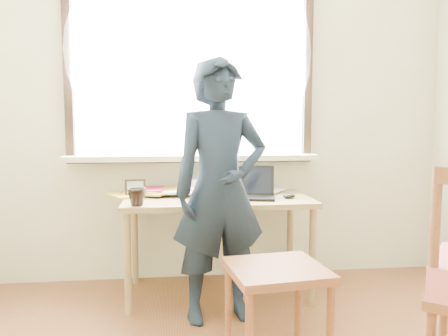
{
  "coord_description": "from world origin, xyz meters",
  "views": [
    {
      "loc": [
        -0.35,
        -1.3,
        1.17
      ],
      "look_at": [
        -0.08,
        0.95,
        0.95
      ],
      "focal_mm": 35.0,
      "sensor_mm": 36.0,
      "label": 1
    }
  ],
  "objects": [
    {
      "name": "work_chair",
      "position": [
        0.16,
        0.76,
        0.4
      ],
      "size": [
        0.51,
        0.49,
        0.47
      ],
      "color": "brown",
      "rests_on": "ground"
    },
    {
      "name": "desk",
      "position": [
        -0.04,
        1.63,
        0.61
      ],
      "size": [
        1.26,
        0.63,
        0.68
      ],
      "color": "olive",
      "rests_on": "ground"
    },
    {
      "name": "laptop",
      "position": [
        0.18,
        1.59,
        0.73
      ],
      "size": [
        0.35,
        0.31,
        0.21
      ],
      "color": "black",
      "rests_on": "desk"
    },
    {
      "name": "mug_dark",
      "position": [
        -0.57,
        1.39,
        0.73
      ],
      "size": [
        0.16,
        0.16,
        0.11
      ],
      "primitive_type": "imported",
      "rotation": [
        0.0,
        0.0,
        -0.61
      ],
      "color": "black",
      "rests_on": "desk"
    },
    {
      "name": "picture_frame",
      "position": [
        -0.61,
        1.73,
        0.73
      ],
      "size": [
        0.14,
        0.02,
        0.11
      ],
      "color": "black",
      "rests_on": "desk"
    },
    {
      "name": "person",
      "position": [
        -0.07,
        1.25,
        0.78
      ],
      "size": [
        0.63,
        0.47,
        1.57
      ],
      "primitive_type": "imported",
      "rotation": [
        0.0,
        0.0,
        0.17
      ],
      "color": "black",
      "rests_on": "ground"
    },
    {
      "name": "mouse",
      "position": [
        0.43,
        1.53,
        0.69
      ],
      "size": [
        0.09,
        0.06,
        0.03
      ],
      "primitive_type": "ellipsoid",
      "color": "black",
      "rests_on": "desk"
    },
    {
      "name": "book_a",
      "position": [
        -0.45,
        1.85,
        0.69
      ],
      "size": [
        0.31,
        0.34,
        0.03
      ],
      "primitive_type": "imported",
      "rotation": [
        0.0,
        0.0,
        0.44
      ],
      "color": "white",
      "rests_on": "desk"
    },
    {
      "name": "mug_white",
      "position": [
        -0.18,
        1.83,
        0.73
      ],
      "size": [
        0.15,
        0.15,
        0.11
      ],
      "primitive_type": "imported",
      "rotation": [
        0.0,
        0.0,
        0.1
      ],
      "color": "white",
      "rests_on": "desk"
    },
    {
      "name": "book_b",
      "position": [
        0.3,
        1.89,
        0.69
      ],
      "size": [
        0.27,
        0.29,
        0.02
      ],
      "primitive_type": "imported",
      "rotation": [
        0.0,
        0.0,
        -0.58
      ],
      "color": "white",
      "rests_on": "desk"
    },
    {
      "name": "desk_clutter",
      "position": [
        -0.36,
        1.83,
        0.71
      ],
      "size": [
        0.71,
        0.55,
        0.05
      ],
      "color": "#B1203F",
      "rests_on": "desk"
    }
  ]
}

